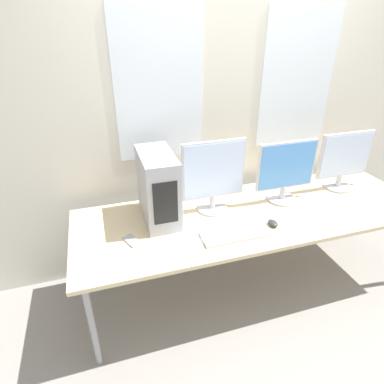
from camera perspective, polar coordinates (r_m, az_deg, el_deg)
ground_plane at (r=2.54m, az=14.13°, el=-21.96°), size 14.00×14.00×0.00m
wall_back at (r=2.57m, az=6.69°, el=15.28°), size 8.00×0.07×2.70m
desk at (r=2.37m, az=11.00°, el=-4.28°), size 2.55×0.84×0.70m
pc_tower at (r=2.14m, az=-6.05°, el=0.82°), size 0.22×0.44×0.48m
monitor_main at (r=2.22m, az=3.83°, el=2.97°), size 0.45×0.22×0.52m
monitor_right_near at (r=2.45m, az=16.34°, el=3.68°), size 0.46×0.22×0.47m
monitor_right_far at (r=2.81m, az=25.40°, el=5.21°), size 0.46×0.22×0.47m
keyboard at (r=2.09m, az=7.44°, el=-7.30°), size 0.43×0.18×0.02m
mouse at (r=2.23m, az=14.18°, el=-5.40°), size 0.06×0.09×0.04m
cell_phone at (r=2.06m, az=-10.68°, el=-8.49°), size 0.11×0.14×0.01m
paper_sheet_left at (r=2.02m, az=-0.89°, el=-8.81°), size 0.33×0.36×0.00m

